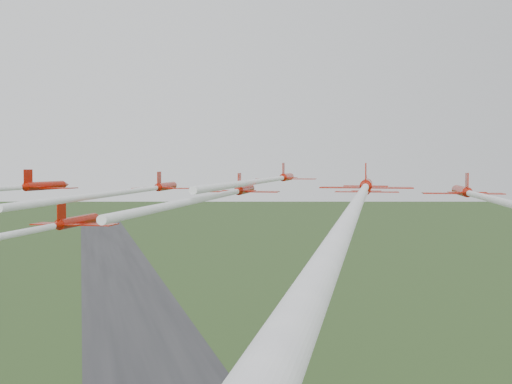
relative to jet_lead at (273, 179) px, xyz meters
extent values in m
cube|color=#2D2D2F|center=(-6.50, 196.80, -53.83)|extent=(38.00, 900.00, 0.04)
cylinder|color=#A81303|center=(6.52, 13.78, 0.03)|extent=(4.98, 8.76, 1.18)
cone|color=#A81303|center=(8.89, 18.78, 0.03)|extent=(1.90, 2.25, 1.18)
cone|color=#A81303|center=(4.29, 9.06, 0.03)|extent=(1.52, 1.63, 1.07)
ellipsoid|color=black|center=(7.44, 15.72, 0.46)|extent=(0.84, 1.12, 0.34)
cube|color=#A81303|center=(6.16, 13.00, -0.24)|extent=(9.74, 6.57, 0.11)
cube|color=#A81303|center=(4.73, 9.99, 0.03)|extent=(4.44, 3.01, 0.09)
cube|color=#A81303|center=(4.82, 10.18, 1.21)|extent=(0.93, 1.79, 2.15)
cylinder|color=silver|center=(-6.61, -13.96, -0.02)|extent=(21.88, 45.26, 0.64)
cylinder|color=#A81303|center=(-13.63, 7.40, -1.09)|extent=(4.19, 8.41, 1.11)
cone|color=#A81303|center=(-11.72, 12.25, -1.09)|extent=(1.70, 2.10, 1.11)
cone|color=#A81303|center=(-15.43, 2.83, -1.09)|extent=(1.39, 1.50, 1.01)
ellipsoid|color=black|center=(-12.89, 9.28, -0.68)|extent=(0.75, 1.05, 0.32)
cube|color=#A81303|center=(-13.93, 6.64, -1.34)|extent=(9.25, 5.71, 0.10)
cube|color=#A81303|center=(-15.08, 3.73, -1.09)|extent=(4.21, 2.61, 0.08)
cube|color=#A81303|center=(-15.00, 3.91, 0.03)|extent=(0.76, 1.73, 2.02)
cylinder|color=silver|center=(-23.25, -17.02, -1.14)|extent=(15.80, 38.89, 0.61)
cylinder|color=#A81303|center=(10.81, -6.88, -1.31)|extent=(4.39, 7.50, 1.02)
cone|color=#A81303|center=(12.92, -2.61, -1.31)|extent=(1.65, 1.94, 1.02)
cone|color=#A81303|center=(8.83, -10.91, -1.31)|extent=(1.32, 1.41, 0.93)
ellipsoid|color=black|center=(11.63, -5.22, -0.94)|extent=(0.74, 0.96, 0.30)
cube|color=#A81303|center=(10.49, -7.55, -1.54)|extent=(8.37, 5.76, 0.09)
cube|color=#A81303|center=(9.22, -10.12, -1.31)|extent=(3.81, 2.63, 0.07)
cube|color=#A81303|center=(9.30, -9.95, -0.29)|extent=(0.82, 1.53, 1.85)
cylinder|color=silver|center=(-0.29, -29.39, -1.36)|extent=(18.29, 36.30, 0.56)
cylinder|color=#A81303|center=(-29.60, -1.11, -0.62)|extent=(4.83, 7.72, 1.06)
cone|color=#A81303|center=(-27.24, 3.26, -0.62)|extent=(1.76, 2.03, 1.06)
cone|color=#A81303|center=(-31.83, -5.23, -0.62)|extent=(1.40, 1.48, 0.97)
ellipsoid|color=black|center=(-28.69, 0.58, -0.23)|extent=(0.79, 1.00, 0.31)
cube|color=#A81303|center=(-29.97, -1.79, -0.86)|extent=(8.67, 6.24, 0.10)
cube|color=#A81303|center=(-31.39, -4.43, -0.62)|extent=(3.95, 2.85, 0.08)
cube|color=#A81303|center=(-31.30, -4.26, 0.44)|extent=(0.91, 1.57, 1.93)
cylinder|color=#A81303|center=(-7.39, -13.47, -0.85)|extent=(4.05, 7.37, 0.99)
cone|color=#A81303|center=(-5.48, -9.25, -0.85)|extent=(1.57, 1.88, 0.99)
cone|color=#A81303|center=(-9.19, -17.44, -0.85)|extent=(1.26, 1.35, 0.90)
ellipsoid|color=black|center=(-6.65, -11.83, -0.49)|extent=(0.70, 0.93, 0.29)
cube|color=#A81303|center=(-7.68, -14.12, -1.08)|extent=(8.17, 5.39, 0.09)
cube|color=#A81303|center=(-8.83, -16.66, -0.85)|extent=(3.72, 2.47, 0.07)
cube|color=#A81303|center=(-8.76, -16.50, 0.14)|extent=(0.75, 1.51, 1.80)
cylinder|color=silver|center=(-16.88, -34.45, -0.90)|extent=(15.48, 33.34, 0.54)
cylinder|color=#A81303|center=(15.14, -21.86, -0.94)|extent=(4.42, 7.89, 1.06)
cone|color=#A81303|center=(17.24, -17.35, -0.94)|extent=(1.70, 2.02, 1.06)
cone|color=#A81303|center=(13.17, -26.10, -0.94)|extent=(1.36, 1.46, 0.97)
ellipsoid|color=black|center=(15.96, -20.11, -0.55)|extent=(0.75, 1.00, 0.31)
cube|color=#A81303|center=(14.82, -22.56, -1.18)|extent=(8.76, 5.86, 0.10)
cube|color=#A81303|center=(13.55, -25.27, -0.94)|extent=(3.99, 2.68, 0.08)
cube|color=#A81303|center=(13.64, -25.10, 0.13)|extent=(0.82, 1.62, 1.93)
cylinder|color=silver|center=(5.58, -42.41, -0.98)|extent=(15.24, 31.89, 0.58)
cylinder|color=#A81303|center=(-25.64, -21.52, -3.37)|extent=(4.06, 7.23, 0.97)
cone|color=#A81303|center=(-23.72, -17.38, -3.37)|extent=(1.56, 1.86, 0.97)
cone|color=#A81303|center=(-27.45, -25.41, -3.37)|extent=(1.25, 1.34, 0.89)
ellipsoid|color=black|center=(-24.89, -19.91, -3.02)|extent=(0.69, 0.92, 0.28)
cube|color=#A81303|center=(-25.94, -22.16, -3.60)|extent=(8.04, 5.37, 0.09)
cube|color=#A81303|center=(-27.10, -24.65, -3.37)|extent=(3.66, 2.46, 0.07)
cube|color=#A81303|center=(-27.02, -24.49, -2.40)|extent=(0.75, 1.48, 1.77)
cylinder|color=#A81303|center=(-0.22, -30.24, 0.10)|extent=(4.41, 7.60, 1.03)
cone|color=#A81303|center=(1.89, -25.91, 0.10)|extent=(1.66, 1.96, 1.03)
cone|color=#A81303|center=(-2.21, -34.32, 0.10)|extent=(1.33, 1.42, 0.94)
ellipsoid|color=black|center=(0.60, -28.56, 0.47)|extent=(0.74, 0.97, 0.30)
cube|color=#A81303|center=(-0.55, -30.91, -0.13)|extent=(8.47, 5.79, 0.09)
cube|color=#A81303|center=(-1.82, -33.52, 0.10)|extent=(3.86, 2.65, 0.07)
cube|color=#A81303|center=(-1.74, -33.35, 1.13)|extent=(0.82, 1.55, 1.87)
cylinder|color=silver|center=(-14.03, -58.60, 0.05)|extent=(23.70, 47.87, 0.56)
camera|label=1|loc=(-25.37, -83.86, 1.81)|focal=45.00mm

